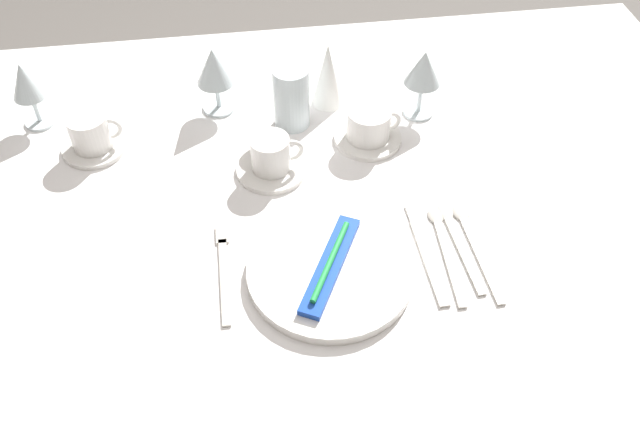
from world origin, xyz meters
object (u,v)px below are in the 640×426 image
(spoon_dessert, at_px, (456,236))
(wine_glass_centre, at_px, (424,71))
(dinner_plate, at_px, (330,271))
(napkin_folded, at_px, (328,75))
(drink_tumbler, at_px, (292,101))
(spoon_soup, at_px, (444,242))
(wine_glass_left, at_px, (26,84))
(toothbrush_package, at_px, (330,264))
(wine_glass_right, at_px, (214,69))
(coffee_cup_right, at_px, (369,124))
(coffee_cup_far, at_px, (271,153))
(spoon_tea, at_px, (473,240))
(fork_outer, at_px, (224,268))
(coffee_cup_left, at_px, (91,132))
(dinner_knife, at_px, (427,255))

(spoon_dessert, relative_size, wine_glass_centre, 1.40)
(dinner_plate, bearing_deg, napkin_folded, 82.06)
(drink_tumbler, bearing_deg, spoon_soup, -58.50)
(spoon_soup, height_order, wine_glass_left, wine_glass_left)
(wine_glass_centre, bearing_deg, spoon_soup, -96.88)
(spoon_dessert, relative_size, wine_glass_left, 1.45)
(toothbrush_package, bearing_deg, wine_glass_right, 109.34)
(coffee_cup_right, distance_m, drink_tumbler, 0.16)
(dinner_plate, height_order, spoon_dessert, dinner_plate)
(toothbrush_package, bearing_deg, dinner_plate, -90.00)
(wine_glass_centre, bearing_deg, wine_glass_right, 169.91)
(coffee_cup_far, relative_size, drink_tumbler, 0.75)
(spoon_tea, xyz_separation_m, coffee_cup_right, (-0.13, 0.29, 0.04))
(spoon_dessert, xyz_separation_m, wine_glass_right, (-0.39, 0.42, 0.10))
(spoon_tea, bearing_deg, wine_glass_centre, 91.32)
(dinner_plate, distance_m, coffee_cup_right, 0.35)
(spoon_soup, relative_size, spoon_tea, 0.99)
(napkin_folded, bearing_deg, toothbrush_package, -97.94)
(dinner_plate, distance_m, drink_tumbler, 0.40)
(fork_outer, xyz_separation_m, coffee_cup_right, (0.30, 0.29, 0.04))
(wine_glass_left, distance_m, drink_tumbler, 0.52)
(coffee_cup_far, relative_size, napkin_folded, 0.69)
(spoon_dessert, distance_m, drink_tumbler, 0.43)
(spoon_dessert, bearing_deg, fork_outer, -177.87)
(coffee_cup_left, distance_m, drink_tumbler, 0.39)
(wine_glass_centre, bearing_deg, fork_outer, -139.26)
(dinner_plate, relative_size, spoon_dessert, 1.33)
(dinner_plate, distance_m, dinner_knife, 0.17)
(dinner_knife, bearing_deg, wine_glass_centre, 78.32)
(dinner_knife, distance_m, drink_tumbler, 0.43)
(fork_outer, bearing_deg, spoon_tea, 0.35)
(spoon_tea, relative_size, drink_tumbler, 1.71)
(spoon_tea, distance_m, napkin_folded, 0.46)
(coffee_cup_left, height_order, napkin_folded, napkin_folded)
(toothbrush_package, height_order, wine_glass_centre, wine_glass_centre)
(spoon_soup, distance_m, wine_glass_left, 0.85)
(fork_outer, xyz_separation_m, spoon_soup, (0.37, 0.00, 0.00))
(dinner_knife, bearing_deg, spoon_dessert, 30.14)
(coffee_cup_left, bearing_deg, wine_glass_centre, 2.03)
(spoon_tea, bearing_deg, napkin_folded, 114.44)
(fork_outer, height_order, dinner_knife, same)
(toothbrush_package, xyz_separation_m, wine_glass_right, (-0.16, 0.47, 0.07))
(wine_glass_right, relative_size, drink_tumbler, 1.10)
(wine_glass_left, relative_size, napkin_folded, 1.01)
(coffee_cup_left, xyz_separation_m, coffee_cup_right, (0.53, -0.05, -0.00))
(fork_outer, distance_m, dinner_knife, 0.34)
(spoon_tea, xyz_separation_m, wine_glass_right, (-0.42, 0.43, 0.10))
(dinner_knife, bearing_deg, fork_outer, 176.60)
(dinner_plate, relative_size, coffee_cup_left, 2.72)
(coffee_cup_left, xyz_separation_m, napkin_folded, (0.47, 0.08, 0.03))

